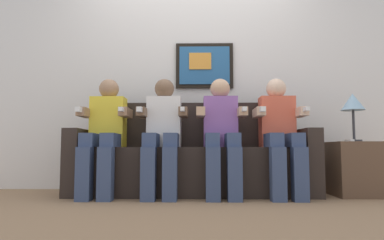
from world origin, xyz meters
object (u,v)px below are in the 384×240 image
object	(u,v)px
person_left_center	(163,130)
table_lamp	(353,104)
couch	(192,162)
person_leftmost	(105,130)
person_rightmost	(280,130)
side_table_right	(355,169)
spare_remote_on_table	(349,141)
person_right_center	(221,130)

from	to	relation	value
person_left_center	table_lamp	world-z (taller)	person_left_center
couch	person_leftmost	size ratio (longest dim) A/B	2.08
person_rightmost	table_lamp	world-z (taller)	person_rightmost
side_table_right	spare_remote_on_table	xyz separation A→B (m)	(-0.07, -0.07, 0.26)
person_leftmost	person_left_center	xyz separation A→B (m)	(0.54, 0.00, 0.00)
side_table_right	spare_remote_on_table	size ratio (longest dim) A/B	3.85
person_left_center	spare_remote_on_table	size ratio (longest dim) A/B	8.54
couch	table_lamp	xyz separation A→B (m)	(1.53, -0.07, 0.55)
person_leftmost	table_lamp	bearing A→B (deg)	2.43
person_leftmost	person_right_center	distance (m)	1.08
couch	table_lamp	size ratio (longest dim) A/B	5.01
couch	side_table_right	xyz separation A→B (m)	(1.50, -0.11, -0.06)
side_table_right	table_lamp	distance (m)	0.61
person_leftmost	side_table_right	world-z (taller)	person_leftmost
person_right_center	table_lamp	distance (m)	1.29
table_lamp	person_rightmost	bearing A→B (deg)	-172.13
side_table_right	spare_remote_on_table	world-z (taller)	spare_remote_on_table
person_leftmost	person_rightmost	xyz separation A→B (m)	(1.62, 0.00, 0.00)
person_right_center	side_table_right	bearing A→B (deg)	2.83
person_rightmost	spare_remote_on_table	distance (m)	0.63
person_right_center	spare_remote_on_table	distance (m)	1.17
side_table_right	table_lamp	bearing A→B (deg)	56.90
spare_remote_on_table	side_table_right	bearing A→B (deg)	46.53
person_rightmost	side_table_right	bearing A→B (deg)	5.07
person_left_center	person_leftmost	bearing A→B (deg)	180.00
person_leftmost	spare_remote_on_table	bearing A→B (deg)	-0.27
person_left_center	spare_remote_on_table	distance (m)	1.71
couch	person_left_center	bearing A→B (deg)	-148.02
couch	person_left_center	xyz separation A→B (m)	(-0.27, -0.17, 0.29)
person_left_center	person_rightmost	distance (m)	1.08
person_left_center	side_table_right	xyz separation A→B (m)	(1.77, 0.06, -0.36)
person_leftmost	person_right_center	size ratio (longest dim) A/B	1.00
couch	person_right_center	size ratio (longest dim) A/B	2.08
person_right_center	side_table_right	size ratio (longest dim) A/B	2.22
person_leftmost	spare_remote_on_table	size ratio (longest dim) A/B	8.54
person_right_center	person_left_center	bearing A→B (deg)	-179.95
couch	side_table_right	size ratio (longest dim) A/B	4.61
person_right_center	table_lamp	xyz separation A→B (m)	(1.26, 0.10, 0.25)
spare_remote_on_table	table_lamp	bearing A→B (deg)	49.76
couch	person_right_center	xyz separation A→B (m)	(0.27, -0.17, 0.29)
person_rightmost	spare_remote_on_table	xyz separation A→B (m)	(0.63, -0.01, -0.10)
person_rightmost	spare_remote_on_table	bearing A→B (deg)	-0.96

